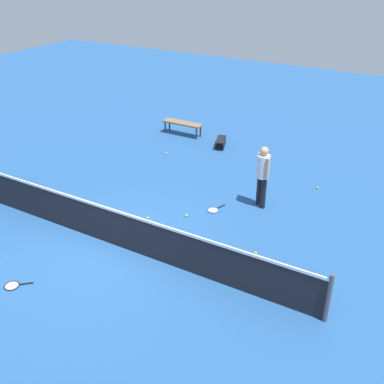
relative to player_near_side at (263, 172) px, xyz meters
name	(u,v)px	position (x,y,z in m)	size (l,w,h in m)	color
ground_plane	(114,244)	(2.24, 3.45, -1.01)	(40.00, 40.00, 0.00)	#265693
court_net	(112,226)	(2.24, 3.45, -0.51)	(10.09, 0.09, 1.07)	#4C4C51
player_near_side	(263,172)	(0.00, 0.00, 0.00)	(0.48, 0.48, 1.70)	black
tennis_racket_near_player	(214,210)	(0.96, 0.85, -1.00)	(0.40, 0.61, 0.03)	blue
tennis_racket_far_player	(13,285)	(3.06, 5.70, -1.00)	(0.54, 0.52, 0.03)	black
tennis_ball_near_player	(166,153)	(4.11, -1.66, -0.98)	(0.07, 0.07, 0.07)	#C6E033
tennis_ball_by_net	(186,215)	(1.42, 1.50, -0.98)	(0.07, 0.07, 0.07)	#C6E033
tennis_ball_midcourt	(255,253)	(-0.79, 2.14, -0.98)	(0.07, 0.07, 0.07)	#C6E033
tennis_ball_baseline	(317,188)	(-1.04, -1.75, -0.98)	(0.07, 0.07, 0.07)	#C6E033
tennis_ball_stray_left	(148,218)	(2.20, 2.11, -0.98)	(0.07, 0.07, 0.07)	#C6E033
courtside_bench	(183,124)	(4.59, -3.52, -0.59)	(1.50, 0.41, 0.48)	olive
equipment_bag	(221,143)	(2.84, -3.17, -0.87)	(0.54, 0.85, 0.28)	black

